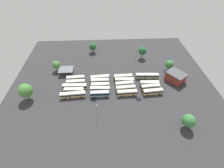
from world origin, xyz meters
name	(u,v)px	position (x,y,z in m)	size (l,w,h in m)	color
ground_plane	(113,87)	(0.00, 0.00, 0.00)	(122.85, 122.85, 0.00)	#333335
bus_row0_slot0	(73,95)	(-22.65, -7.18, 1.78)	(14.30, 3.43, 3.36)	silver
bus_row0_slot1	(74,90)	(-22.42, -3.76, 1.78)	(11.34, 2.85, 3.36)	silver
bus_row0_slot2	(75,87)	(-22.46, -0.39, 1.78)	(14.25, 3.00, 3.36)	silver
bus_row0_slot3	(76,82)	(-22.19, 3.22, 1.78)	(11.26, 2.70, 3.36)	silver
bus_row0_slot4	(76,78)	(-22.64, 7.05, 1.78)	(11.12, 2.93, 3.36)	silver
bus_row1_slot0	(100,94)	(-7.65, -7.20, 1.78)	(10.67, 2.60, 3.36)	teal
bus_row1_slot1	(100,89)	(-7.47, -3.54, 1.78)	(11.27, 3.06, 3.36)	silver
bus_row1_slot2	(100,85)	(-7.41, -0.16, 1.78)	(10.74, 2.64, 3.36)	silver
bus_row1_slot3	(100,81)	(-7.45, 3.61, 1.78)	(10.97, 2.63, 3.36)	silver
bus_row1_slot4	(100,78)	(-7.50, 6.84, 1.78)	(11.73, 3.39, 3.36)	silver
bus_row2_slot0	(127,93)	(7.78, -7.16, 1.78)	(11.32, 2.93, 3.36)	silver
bus_row2_slot1	(126,88)	(7.40, -3.51, 1.78)	(11.46, 3.25, 3.36)	silver
bus_row2_slot2	(125,84)	(7.13, 0.11, 1.78)	(11.04, 3.22, 3.36)	silver
bus_row2_slot3	(124,80)	(7.42, 3.57, 1.78)	(11.51, 2.92, 3.36)	silver
bus_row2_slot4	(123,77)	(7.05, 7.01, 1.78)	(11.61, 3.00, 3.36)	silver
bus_row3_slot0	(153,92)	(22.63, -7.03, 1.78)	(11.34, 3.30, 3.36)	silver
bus_row3_slot1	(150,87)	(22.03, -3.17, 1.78)	(11.11, 3.30, 3.36)	silver
bus_row3_slot2	(150,83)	(22.17, 0.03, 1.78)	(11.32, 2.82, 3.36)	silver
bus_row3_slot4	(147,76)	(22.24, 7.21, 1.78)	(14.28, 3.29, 3.36)	silver
depot_building	(176,77)	(39.12, 3.91, 2.98)	(13.33, 13.80, 5.92)	maroon
maintenance_shelter	(66,69)	(-29.58, 14.83, 3.30)	(9.29, 7.56, 3.46)	slate
lamp_post_by_building	(136,53)	(18.85, 30.08, 4.73)	(0.56, 0.28, 8.63)	slate
lamp_post_near_entrance	(97,111)	(-8.62, -21.78, 4.89)	(0.56, 0.28, 8.95)	slate
tree_south_edge	(143,51)	(23.28, 30.71, 5.94)	(5.72, 5.72, 8.82)	brown
tree_northwest	(93,47)	(-13.05, 40.83, 4.86)	(5.45, 5.45, 7.60)	brown
tree_east_edge	(169,64)	(38.30, 15.03, 4.68)	(5.37, 5.37, 7.37)	brown
tree_northeast	(189,121)	(33.10, -30.00, 5.11)	(6.09, 6.09, 8.16)	brown
tree_west_edge	(25,91)	(-46.98, -7.49, 6.52)	(7.51, 7.51, 10.28)	brown
tree_north_edge	(56,65)	(-36.18, 18.19, 4.78)	(5.08, 5.08, 7.33)	brown
puddle_front_lane	(138,99)	(13.80, -10.94, 0.00)	(3.11, 3.11, 0.01)	black
puddle_between_rows	(94,100)	(-11.04, -10.23, 0.00)	(3.08, 3.08, 0.01)	black
puddle_centre_drain	(94,78)	(-11.59, 9.44, 0.00)	(2.69, 2.69, 0.01)	black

